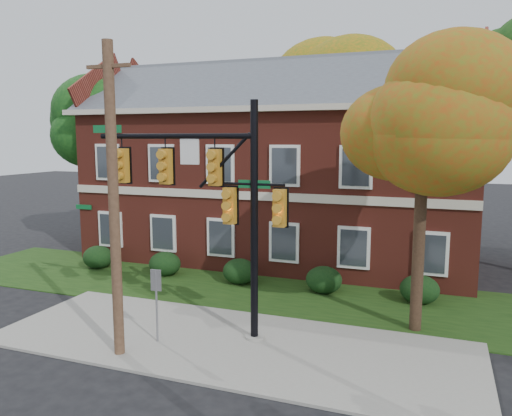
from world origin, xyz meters
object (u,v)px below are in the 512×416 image
(apartment_building, at_px, (280,157))
(hedge_left, at_px, (165,264))
(hedge_right, at_px, (324,280))
(hedge_center, at_px, (240,271))
(utility_pole, at_px, (114,202))
(tree_far_rear, at_px, (339,90))
(traffic_signal, at_px, (213,193))
(hedge_far_right, at_px, (420,289))
(tree_near_right, at_px, (433,112))
(hedge_far_left, at_px, (98,257))
(tree_left_rear, at_px, (101,124))
(sign_post, at_px, (156,294))

(apartment_building, bearing_deg, hedge_left, -123.67)
(apartment_building, bearing_deg, hedge_right, -56.33)
(hedge_center, height_order, hedge_right, same)
(hedge_left, xyz_separation_m, utility_pole, (3.00, -7.44, 3.73))
(utility_pole, bearing_deg, hedge_left, 112.32)
(utility_pole, bearing_deg, tree_far_rear, 85.23)
(traffic_signal, bearing_deg, hedge_far_right, 40.95)
(hedge_far_right, height_order, tree_near_right, tree_near_right)
(hedge_far_left, bearing_deg, tree_left_rear, 123.42)
(hedge_center, distance_m, hedge_right, 3.50)
(hedge_far_left, distance_m, tree_far_rear, 17.61)
(apartment_building, distance_m, hedge_far_right, 9.82)
(hedge_right, bearing_deg, hedge_far_left, 180.00)
(tree_left_rear, bearing_deg, hedge_left, -33.59)
(hedge_left, distance_m, tree_left_rear, 9.69)
(hedge_center, bearing_deg, sign_post, -89.54)
(hedge_far_left, bearing_deg, hedge_center, 0.00)
(hedge_far_right, bearing_deg, hedge_left, 180.00)
(tree_near_right, xyz_separation_m, tree_left_rear, (-16.95, 6.97, 0.01))
(hedge_far_left, relative_size, sign_post, 0.63)
(hedge_far_left, xyz_separation_m, hedge_right, (10.50, 0.00, 0.00))
(hedge_right, height_order, traffic_signal, traffic_signal)
(hedge_right, distance_m, hedge_far_right, 3.50)
(hedge_right, xyz_separation_m, traffic_signal, (-2.14, -5.24, 3.81))
(hedge_right, relative_size, tree_left_rear, 0.16)
(utility_pole, bearing_deg, apartment_building, 88.10)
(sign_post, bearing_deg, hedge_far_right, 38.80)
(hedge_far_right, bearing_deg, hedge_far_left, 180.00)
(tree_left_rear, bearing_deg, hedge_far_left, -56.58)
(hedge_right, bearing_deg, hedge_left, 180.00)
(tree_left_rear, distance_m, traffic_signal, 14.71)
(tree_near_right, height_order, utility_pole, tree_near_right)
(hedge_right, xyz_separation_m, hedge_far_right, (3.50, 0.00, 0.00))
(hedge_center, height_order, tree_left_rear, tree_left_rear)
(apartment_building, distance_m, tree_far_rear, 8.84)
(hedge_far_right, distance_m, tree_far_rear, 16.51)
(hedge_far_right, distance_m, sign_post, 9.49)
(hedge_left, relative_size, utility_pole, 0.17)
(tree_left_rear, height_order, traffic_signal, tree_left_rear)
(apartment_building, bearing_deg, tree_far_rear, 80.29)
(tree_far_rear, distance_m, utility_pole, 21.12)
(hedge_far_right, bearing_deg, tree_far_rear, 113.37)
(hedge_left, relative_size, traffic_signal, 0.20)
(hedge_right, height_order, utility_pole, utility_pole)
(tree_far_rear, bearing_deg, tree_left_rear, -141.03)
(hedge_far_right, bearing_deg, traffic_signal, -137.12)
(traffic_signal, height_order, sign_post, traffic_signal)
(utility_pole, bearing_deg, sign_post, 62.72)
(tree_near_right, height_order, traffic_signal, tree_near_right)
(hedge_center, relative_size, hedge_right, 1.00)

